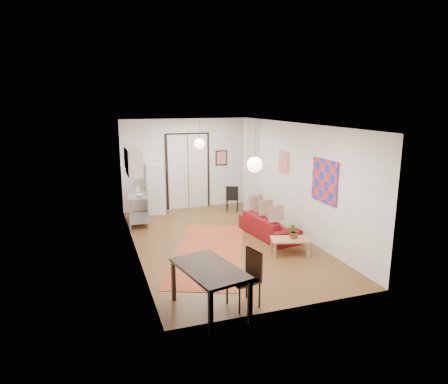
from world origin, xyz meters
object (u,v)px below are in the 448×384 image
object	(u,v)px
coffee_table	(290,241)
dining_chair_far	(241,273)
kitchen_counter	(139,205)
dining_chair_near	(241,273)
dining_table	(210,272)
black_side_chair	(231,196)
sofa	(269,226)
fridge	(156,189)

from	to	relation	value
coffee_table	dining_chair_far	size ratio (longest dim) A/B	0.98
kitchen_counter	dining_chair_near	xyz separation A→B (m)	(1.08, -5.21, -0.00)
dining_table	black_side_chair	world-z (taller)	black_side_chair
sofa	dining_chair_far	world-z (taller)	dining_chair_far
dining_chair_near	dining_chair_far	distance (m)	0.00
dining_table	dining_chair_far	distance (m)	0.62
dining_chair_far	black_side_chair	bearing A→B (deg)	149.05
fridge	dining_chair_far	world-z (taller)	fridge
kitchen_counter	coffee_table	bearing A→B (deg)	-41.67
dining_chair_far	kitchen_counter	bearing A→B (deg)	179.05
kitchen_counter	black_side_chair	world-z (taller)	kitchen_counter
fridge	sofa	bearing A→B (deg)	-44.57
sofa	black_side_chair	distance (m)	2.65
kitchen_counter	dining_chair_far	size ratio (longest dim) A/B	1.26
coffee_table	fridge	bearing A→B (deg)	117.32
kitchen_counter	dining_table	xyz separation A→B (m)	(0.48, -5.31, 0.13)
fridge	dining_chair_far	xyz separation A→B (m)	(0.44, -6.20, -0.22)
sofa	kitchen_counter	bearing A→B (deg)	46.83
sofa	coffee_table	bearing A→B (deg)	167.94
fridge	dining_table	distance (m)	6.30
kitchen_counter	black_side_chair	distance (m)	3.00
fridge	dining_table	world-z (taller)	fridge
coffee_table	fridge	xyz separation A→B (m)	(-2.31, 4.47, 0.45)
kitchen_counter	fridge	bearing A→B (deg)	65.14
black_side_chair	fridge	bearing A→B (deg)	9.95
dining_chair_near	dining_table	bearing A→B (deg)	-93.42
sofa	black_side_chair	size ratio (longest dim) A/B	2.24
coffee_table	dining_table	size ratio (longest dim) A/B	0.61
coffee_table	dining_chair_far	distance (m)	2.56
dining_chair_far	black_side_chair	xyz separation A→B (m)	(1.88, 5.70, -0.07)
fridge	dining_chair_near	size ratio (longest dim) A/B	1.60
kitchen_counter	fridge	size ratio (longest dim) A/B	0.79
sofa	coffee_table	world-z (taller)	sofa
sofa	dining_table	distance (m)	4.09
sofa	black_side_chair	xyz separation A→B (m)	(-0.08, 2.64, 0.22)
dining_chair_near	dining_chair_far	xyz separation A→B (m)	(0.00, 0.00, 0.00)
sofa	kitchen_counter	world-z (taller)	kitchen_counter
black_side_chair	dining_chair_near	bearing A→B (deg)	93.90
fridge	dining_table	size ratio (longest dim) A/B	1.00
coffee_table	dining_chair_near	size ratio (longest dim) A/B	0.98
sofa	dining_chair_near	bearing A→B (deg)	139.36
kitchen_counter	black_side_chair	xyz separation A→B (m)	(2.96, 0.49, -0.08)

